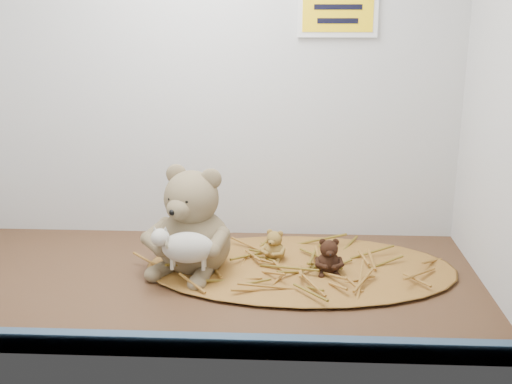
{
  "coord_description": "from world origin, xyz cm",
  "views": [
    {
      "loc": [
        19.05,
        -122.26,
        55.92
      ],
      "look_at": [
        12.81,
        1.55,
        19.25
      ],
      "focal_mm": 45.0,
      "sensor_mm": 36.0,
      "label": 1
    }
  ],
  "objects_px": {
    "toy_lamb": "(188,248)",
    "mini_teddy_tan": "(275,244)",
    "main_teddy": "(193,220)",
    "mini_teddy_brown": "(329,255)"
  },
  "relations": [
    {
      "from": "mini_teddy_brown",
      "to": "main_teddy",
      "type": "bearing_deg",
      "value": 174.18
    },
    {
      "from": "main_teddy",
      "to": "mini_teddy_brown",
      "type": "xyz_separation_m",
      "value": [
        0.29,
        -0.02,
        -0.07
      ]
    },
    {
      "from": "mini_teddy_tan",
      "to": "toy_lamb",
      "type": "bearing_deg",
      "value": -119.38
    },
    {
      "from": "main_teddy",
      "to": "toy_lamb",
      "type": "xyz_separation_m",
      "value": [
        0.0,
        -0.08,
        -0.03
      ]
    },
    {
      "from": "toy_lamb",
      "to": "mini_teddy_tan",
      "type": "distance_m",
      "value": 0.22
    },
    {
      "from": "main_teddy",
      "to": "toy_lamb",
      "type": "distance_m",
      "value": 0.09
    },
    {
      "from": "toy_lamb",
      "to": "mini_teddy_tan",
      "type": "xyz_separation_m",
      "value": [
        0.17,
        0.13,
        -0.04
      ]
    },
    {
      "from": "toy_lamb",
      "to": "mini_teddy_brown",
      "type": "xyz_separation_m",
      "value": [
        0.29,
        0.07,
        -0.04
      ]
    },
    {
      "from": "toy_lamb",
      "to": "mini_teddy_brown",
      "type": "bearing_deg",
      "value": 13.37
    },
    {
      "from": "toy_lamb",
      "to": "main_teddy",
      "type": "bearing_deg",
      "value": 90.0
    }
  ]
}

